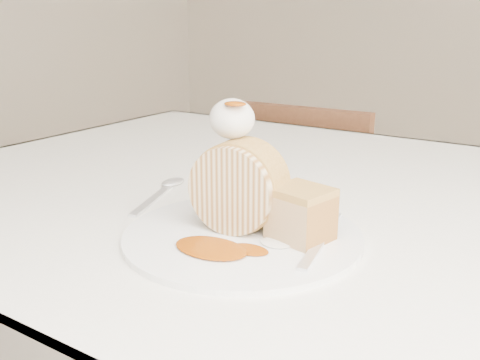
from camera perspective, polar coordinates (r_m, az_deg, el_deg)
The scene contains 10 objects.
table at distance 0.78m, azimuth 11.65°, elevation -8.45°, with size 1.40×0.90×0.75m.
chair_far at distance 1.50m, azimuth 7.53°, elevation -4.55°, with size 0.38×0.38×0.78m.
plate at distance 0.61m, azimuth 0.28°, elevation -5.93°, with size 0.27×0.27×0.01m, color white.
roulade_slice at distance 0.61m, azimuth -0.17°, elevation -0.68°, with size 0.10×0.10×0.06m, color #CAB58C.
cake_chunk at distance 0.59m, azimuth 6.51°, elevation -3.95°, with size 0.06×0.06×0.05m, color #AE8242.
whipped_cream at distance 0.61m, azimuth -0.85°, elevation 6.55°, with size 0.05×0.05×0.05m, color silver.
caramel_drizzle at distance 0.59m, azimuth -0.53°, elevation 8.68°, with size 0.03×0.02×0.01m, color #853705.
caramel_pool at distance 0.57m, azimuth -3.12°, elevation -7.23°, with size 0.08×0.05×0.00m, color #853705, non-canonical shape.
fork at distance 0.57m, azimuth 8.15°, elevation -7.11°, with size 0.02×0.16×0.00m, color silver.
spoon at distance 0.74m, azimuth -9.39°, elevation -2.16°, with size 0.02×0.16×0.00m, color silver.
Camera 1 is at (0.25, -0.47, 0.99)m, focal length 40.00 mm.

